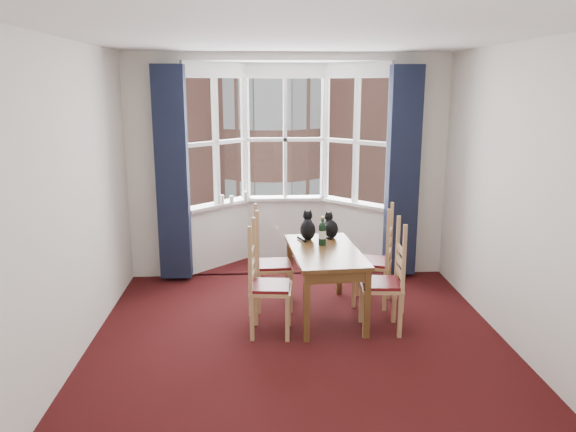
{
  "coord_description": "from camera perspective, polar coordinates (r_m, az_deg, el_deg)",
  "views": [
    {
      "loc": [
        -0.36,
        -4.76,
        2.42
      ],
      "look_at": [
        -0.06,
        1.05,
        1.05
      ],
      "focal_mm": 35.0,
      "sensor_mm": 36.0,
      "label": 1
    }
  ],
  "objects": [
    {
      "name": "chair_left_near",
      "position": [
        5.55,
        -2.7,
        -7.31
      ],
      "size": [
        0.44,
        0.46,
        0.92
      ],
      "color": "tan",
      "rests_on": "floor"
    },
    {
      "name": "street",
      "position": [
        37.95,
        -2.35,
        0.4
      ],
      "size": [
        80.0,
        80.0,
        0.0
      ],
      "primitive_type": "plane",
      "color": "#333335",
      "rests_on": "ground"
    },
    {
      "name": "cat_left",
      "position": [
        6.25,
        2.02,
        -1.23
      ],
      "size": [
        0.18,
        0.25,
        0.33
      ],
      "color": "black",
      "rests_on": "dining_table"
    },
    {
      "name": "bay_window",
      "position": [
        7.59,
        -0.2,
        5.52
      ],
      "size": [
        2.76,
        0.94,
        2.8
      ],
      "color": "white",
      "rests_on": "floor"
    },
    {
      "name": "curtain_right",
      "position": [
        7.14,
        11.57,
        4.36
      ],
      "size": [
        0.38,
        0.22,
        2.6
      ],
      "primitive_type": "cube",
      "color": "#171D34",
      "rests_on": "floor"
    },
    {
      "name": "dining_table",
      "position": [
        5.92,
        3.79,
        -4.36
      ],
      "size": [
        0.8,
        1.34,
        0.73
      ],
      "color": "brown",
      "rests_on": "floor"
    },
    {
      "name": "chair_right_far",
      "position": [
        6.34,
        9.36,
        -4.82
      ],
      "size": [
        0.51,
        0.53,
        0.92
      ],
      "color": "tan",
      "rests_on": "floor"
    },
    {
      "name": "wall_near",
      "position": [
        2.73,
        4.94,
        -8.69
      ],
      "size": [
        4.0,
        0.0,
        4.0
      ],
      "primitive_type": "plane",
      "rotation": [
        -1.57,
        0.0,
        0.0
      ],
      "color": "silver",
      "rests_on": "floor"
    },
    {
      "name": "candle_tall",
      "position": [
        7.52,
        -6.72,
        1.71
      ],
      "size": [
        0.06,
        0.06,
        0.11
      ],
      "primitive_type": "cylinder",
      "color": "white",
      "rests_on": "bay_window"
    },
    {
      "name": "cat_right",
      "position": [
        6.33,
        4.38,
        -1.18
      ],
      "size": [
        0.21,
        0.25,
        0.3
      ],
      "color": "black",
      "rests_on": "dining_table"
    },
    {
      "name": "chair_right_near",
      "position": [
        5.7,
        10.34,
        -6.94
      ],
      "size": [
        0.43,
        0.45,
        0.92
      ],
      "color": "tan",
      "rests_on": "floor"
    },
    {
      "name": "wine_bottle",
      "position": [
        6.02,
        3.51,
        -1.7
      ],
      "size": [
        0.08,
        0.08,
        0.31
      ],
      "color": "black",
      "rests_on": "dining_table"
    },
    {
      "name": "candle_extra",
      "position": [
        7.56,
        -4.32,
        1.93
      ],
      "size": [
        0.05,
        0.05,
        0.14
      ],
      "primitive_type": "cylinder",
      "color": "white",
      "rests_on": "bay_window"
    },
    {
      "name": "floor",
      "position": [
        5.35,
        1.28,
        -13.64
      ],
      "size": [
        4.5,
        4.5,
        0.0
      ],
      "primitive_type": "plane",
      "color": "black",
      "rests_on": "ground"
    },
    {
      "name": "ceiling",
      "position": [
        4.79,
        1.46,
        17.82
      ],
      "size": [
        4.5,
        4.5,
        0.0
      ],
      "primitive_type": "plane",
      "rotation": [
        3.14,
        0.0,
        0.0
      ],
      "color": "white",
      "rests_on": "floor"
    },
    {
      "name": "tenement_building",
      "position": [
        18.79,
        -1.89,
        10.72
      ],
      "size": [
        18.4,
        7.8,
        15.2
      ],
      "color": "#9F6452",
      "rests_on": "street"
    },
    {
      "name": "wall_back_pier_right",
      "position": [
        7.36,
        12.98,
        4.95
      ],
      "size": [
        0.7,
        0.12,
        2.8
      ],
      "primitive_type": "cube",
      "color": "silver",
      "rests_on": "floor"
    },
    {
      "name": "curtain_left",
      "position": [
        6.99,
        -11.66,
        4.18
      ],
      "size": [
        0.38,
        0.22,
        2.6
      ],
      "primitive_type": "cube",
      "color": "#171D34",
      "rests_on": "floor"
    },
    {
      "name": "wall_right",
      "position": [
        5.41,
        23.01,
        1.33
      ],
      "size": [
        0.0,
        4.5,
        4.5
      ],
      "primitive_type": "plane",
      "rotation": [
        1.57,
        0.0,
        -1.57
      ],
      "color": "silver",
      "rests_on": "floor"
    },
    {
      "name": "candle_short",
      "position": [
        7.55,
        -5.76,
        1.7
      ],
      "size": [
        0.06,
        0.06,
        0.1
      ],
      "primitive_type": "cylinder",
      "color": "white",
      "rests_on": "bay_window"
    },
    {
      "name": "chair_left_far",
      "position": [
        6.17,
        -2.34,
        -5.14
      ],
      "size": [
        0.42,
        0.44,
        0.92
      ],
      "color": "tan",
      "rests_on": "floor"
    },
    {
      "name": "wall_left",
      "position": [
        5.13,
        -21.51,
        0.87
      ],
      "size": [
        0.0,
        4.5,
        4.5
      ],
      "primitive_type": "plane",
      "rotation": [
        1.57,
        0.0,
        1.57
      ],
      "color": "silver",
      "rests_on": "floor"
    },
    {
      "name": "wall_back_pier_left",
      "position": [
        7.2,
        -13.29,
        4.75
      ],
      "size": [
        0.7,
        0.12,
        2.8
      ],
      "primitive_type": "cube",
      "color": "silver",
      "rests_on": "floor"
    }
  ]
}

